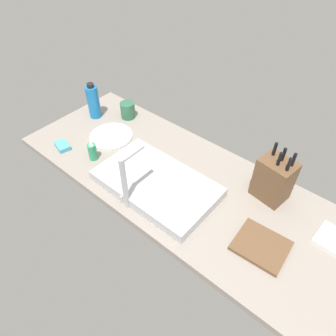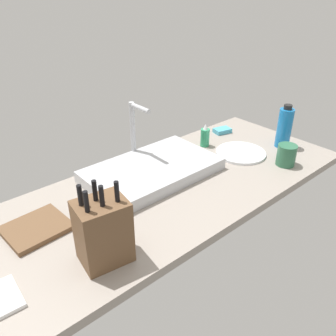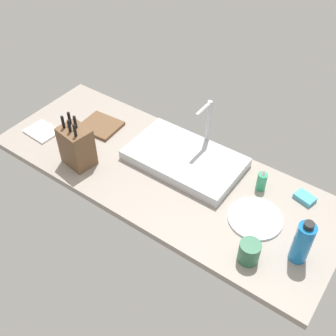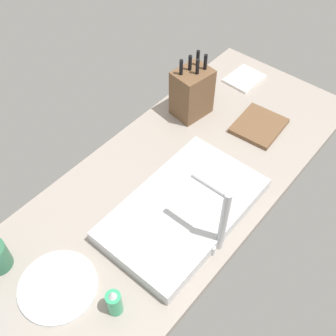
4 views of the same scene
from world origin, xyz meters
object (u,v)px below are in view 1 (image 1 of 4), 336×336
sink_basin (156,184)px  knife_block (274,179)px  water_bottle (93,102)px  faucet (126,179)px  soap_bottle (92,151)px  coffee_mug (128,110)px  dish_sponge (62,146)px  cutting_board (261,246)px  dinner_plate (111,136)px

sink_basin → knife_block: 53.03cm
water_bottle → faucet: bearing=151.4°
soap_bottle → coffee_mug: soap_bottle is taller
knife_block → dish_sponge: bearing=30.6°
knife_block → cutting_board: size_ratio=1.34×
water_bottle → dish_sponge: (-9.57, 31.38, -9.00)cm
faucet → knife_block: size_ratio=1.04×
dinner_plate → coffee_mug: bearing=-71.2°
soap_bottle → coffee_mug: size_ratio=1.23×
knife_block → dinner_plate: (88.11, 18.02, -10.03)cm
faucet → soap_bottle: size_ratio=2.38×
coffee_mug → dish_sponge: coffee_mug is taller
cutting_board → dish_sponge: (111.84, 14.21, 0.30)cm
knife_block → faucet: bearing=53.5°
faucet → coffee_mug: (49.50, -47.81, -11.62)cm
cutting_board → water_bottle: bearing=-8.1°
knife_block → coffee_mug: knife_block is taller
dinner_plate → water_bottle: bearing=-19.4°
coffee_mug → water_bottle: bearing=37.5°
cutting_board → dinner_plate: size_ratio=0.85×
faucet → dinner_plate: faucet is taller
sink_basin → cutting_board: (-53.41, -3.04, -1.66)cm
sink_basin → water_bottle: (68.00, -20.21, 7.64)cm
cutting_board → soap_bottle: 92.74cm
knife_block → dish_sponge: size_ratio=3.03×
knife_block → water_bottle: bearing=13.5°
dinner_plate → dish_sponge: 26.84cm
soap_bottle → dinner_plate: size_ratio=0.50×
sink_basin → soap_bottle: soap_bottle is taller
knife_block → water_bottle: 111.26cm
faucet → water_bottle: faucet is taller
dish_sponge → water_bottle: bearing=-73.0°
sink_basin → dish_sponge: bearing=10.8°
sink_basin → faucet: size_ratio=2.01×
knife_block → cutting_board: knife_block is taller
sink_basin → dish_sponge: size_ratio=6.31×
water_bottle → dish_sponge: size_ratio=2.43×
faucet → water_bottle: bearing=-28.6°
water_bottle → dinner_plate: water_bottle is taller
faucet → dish_sponge: 57.99cm
coffee_mug → faucet: bearing=136.0°
sink_basin → soap_bottle: (38.81, 5.84, 2.50)cm
soap_bottle → knife_block: bearing=-156.1°
sink_basin → cutting_board: 53.53cm
faucet → dish_sponge: size_ratio=3.14×
faucet → coffee_mug: 69.80cm
dinner_plate → coffee_mug: size_ratio=2.47×
faucet → knife_block: bearing=-134.8°
sink_basin → faucet: 20.95cm
knife_block → soap_bottle: size_ratio=2.29×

